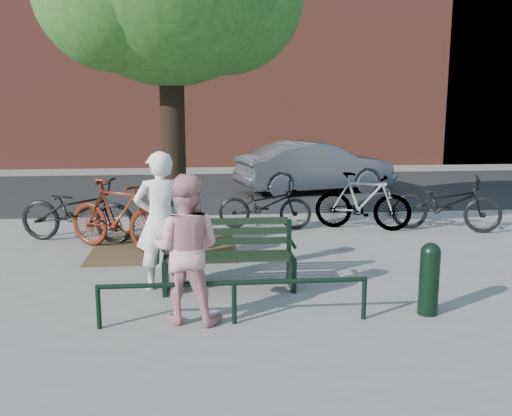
{
  "coord_description": "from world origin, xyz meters",
  "views": [
    {
      "loc": [
        -0.33,
        -7.31,
        2.5
      ],
      "look_at": [
        0.46,
        1.0,
        0.91
      ],
      "focal_mm": 40.0,
      "sensor_mm": 36.0,
      "label": 1
    }
  ],
  "objects": [
    {
      "name": "person_left",
      "position": [
        -0.9,
        0.15,
        0.92
      ],
      "size": [
        0.75,
        0.58,
        1.85
      ],
      "primitive_type": "imported",
      "rotation": [
        0.0,
        0.0,
        3.36
      ],
      "color": "white",
      "rests_on": "ground"
    },
    {
      "name": "litter_bin",
      "position": [
        -0.89,
        1.33,
        0.51
      ],
      "size": [
        0.49,
        0.49,
        1.0
      ],
      "color": "gray",
      "rests_on": "ground"
    },
    {
      "name": "bicycle_c",
      "position": [
        0.87,
        3.59,
        0.48
      ],
      "size": [
        1.9,
        0.94,
        0.95
      ],
      "primitive_type": "imported",
      "rotation": [
        0.0,
        0.0,
        1.4
      ],
      "color": "black",
      "rests_on": "ground"
    },
    {
      "name": "bicycle_b",
      "position": [
        -1.75,
        2.2,
        0.6
      ],
      "size": [
        2.01,
        1.52,
        1.2
      ],
      "primitive_type": "imported",
      "rotation": [
        0.0,
        0.0,
        1.03
      ],
      "color": "#4E180B",
      "rests_on": "ground"
    },
    {
      "name": "park_bench",
      "position": [
        -0.0,
        0.08,
        0.48
      ],
      "size": [
        1.74,
        0.54,
        0.97
      ],
      "color": "black",
      "rests_on": "ground"
    },
    {
      "name": "bicycle_a",
      "position": [
        -2.56,
        2.87,
        0.57
      ],
      "size": [
        2.28,
        1.31,
        1.13
      ],
      "primitive_type": "imported",
      "rotation": [
        0.0,
        0.0,
        1.3
      ],
      "color": "black",
      "rests_on": "ground"
    },
    {
      "name": "parked_car",
      "position": [
        2.73,
        7.88,
        0.7
      ],
      "size": [
        4.48,
        2.47,
        1.4
      ],
      "primitive_type": "imported",
      "rotation": [
        0.0,
        0.0,
        1.82
      ],
      "color": "slate",
      "rests_on": "ground"
    },
    {
      "name": "bicycle_d",
      "position": [
        2.76,
        3.34,
        0.56
      ],
      "size": [
        1.92,
        1.15,
        1.11
      ],
      "primitive_type": "imported",
      "rotation": [
        0.0,
        0.0,
        1.2
      ],
      "color": "gray",
      "rests_on": "ground"
    },
    {
      "name": "dirt_pit",
      "position": [
        -1.0,
        2.2,
        0.01
      ],
      "size": [
        2.4,
        2.0,
        0.02
      ],
      "primitive_type": "cube",
      "color": "brown",
      "rests_on": "ground"
    },
    {
      "name": "bollard",
      "position": [
        2.3,
        -1.12,
        0.46
      ],
      "size": [
        0.23,
        0.23,
        0.87
      ],
      "color": "black",
      "rests_on": "ground"
    },
    {
      "name": "townhouse_row",
      "position": [
        0.17,
        16.0,
        6.25
      ],
      "size": [
        45.0,
        4.0,
        14.0
      ],
      "color": "brown",
      "rests_on": "ground"
    },
    {
      "name": "guard_railing",
      "position": [
        0.0,
        -1.2,
        0.4
      ],
      "size": [
        3.06,
        0.06,
        0.51
      ],
      "color": "black",
      "rests_on": "ground"
    },
    {
      "name": "bicycle_e",
      "position": [
        4.33,
        3.08,
        0.54
      ],
      "size": [
        2.16,
        1.4,
        1.07
      ],
      "primitive_type": "imported",
      "rotation": [
        0.0,
        0.0,
        1.2
      ],
      "color": "black",
      "rests_on": "ground"
    },
    {
      "name": "person_right",
      "position": [
        -0.53,
        -1.05,
        0.85
      ],
      "size": [
        0.96,
        0.84,
        1.7
      ],
      "primitive_type": "imported",
      "rotation": [
        0.0,
        0.0,
        2.88
      ],
      "color": "#D29291",
      "rests_on": "ground"
    },
    {
      "name": "road",
      "position": [
        0.0,
        8.5,
        0.01
      ],
      "size": [
        40.0,
        7.0,
        0.01
      ],
      "primitive_type": "cube",
      "color": "black",
      "rests_on": "ground"
    },
    {
      "name": "ground",
      "position": [
        0.0,
        0.0,
        0.0
      ],
      "size": [
        90.0,
        90.0,
        0.0
      ],
      "primitive_type": "plane",
      "color": "gray",
      "rests_on": "ground"
    }
  ]
}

